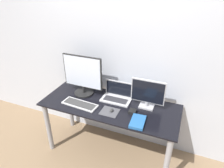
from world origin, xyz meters
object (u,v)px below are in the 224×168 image
monitor_left (83,76)px  keyboard (80,104)px  mouse (112,110)px  book (138,122)px  power_brick (132,112)px  monitor_right (148,93)px  laptop (117,95)px

monitor_left → keyboard: bearing=-71.9°
monitor_left → mouse: (0.49, -0.24, -0.24)m
mouse → book: bearing=-13.4°
keyboard → mouse: 0.41m
book → power_brick: size_ratio=2.75×
monitor_left → book: size_ratio=2.22×
monitor_right → keyboard: bearing=-161.3°
keyboard → monitor_left: bearing=108.1°
power_brick → monitor_left: bearing=166.6°
monitor_left → book: bearing=-21.3°
mouse → book: (0.33, -0.08, -0.00)m
laptop → book: size_ratio=1.55×
monitor_right → keyboard: (-0.76, -0.26, -0.18)m
mouse → power_brick: 0.24m
monitor_left → power_brick: size_ratio=6.10×
monitor_right → book: 0.37m
book → monitor_left: bearing=158.7°
monitor_right → power_brick: monitor_right is taller
laptop → mouse: (0.04, -0.28, -0.03)m
laptop → keyboard: size_ratio=0.81×
monitor_left → mouse: size_ratio=8.70×
keyboard → mouse: (0.41, 0.01, 0.01)m
book → keyboard: bearing=175.0°
laptop → keyboard: bearing=-141.2°
monitor_left → laptop: bearing=5.1°
power_brick → keyboard: bearing=-172.4°
monitor_right → keyboard: 0.82m
monitor_left → keyboard: 0.37m
keyboard → power_brick: bearing=7.6°
laptop → book: (0.37, -0.36, -0.04)m
laptop → mouse: 0.29m
monitor_left → mouse: monitor_left is taller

